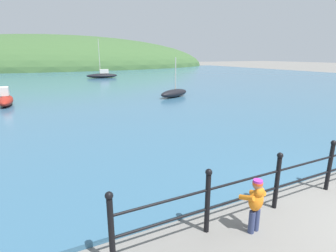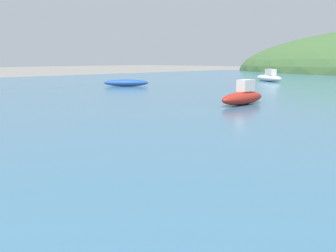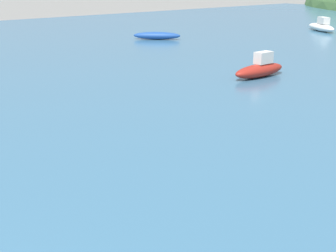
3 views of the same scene
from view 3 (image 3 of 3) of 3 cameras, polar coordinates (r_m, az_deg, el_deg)
boat_twin_mast at (r=32.46m, az=-1.36°, el=10.96°), size 2.83×2.82×0.50m
boat_green_fishing at (r=39.18m, az=18.20°, el=11.45°), size 3.72×2.71×1.09m
boat_blue_hull at (r=20.68m, az=11.14°, el=6.85°), size 0.84×2.99×1.07m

